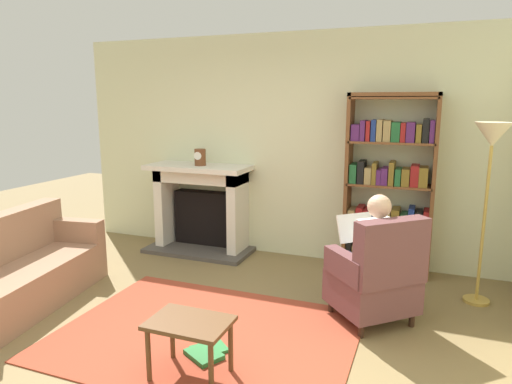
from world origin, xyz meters
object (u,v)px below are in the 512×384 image
object	(u,v)px
sofa_floral	(19,272)
floor_lamp	(491,151)
armchair_reading	(377,277)
bookshelf	(389,187)
side_table	(190,329)
fireplace	(202,205)
mantel_clock	(200,157)
seated_reader	(370,251)

from	to	relation	value
sofa_floral	floor_lamp	xyz separation A→B (m)	(4.06, 1.61, 1.14)
armchair_reading	sofa_floral	world-z (taller)	armchair_reading
bookshelf	side_table	distance (m)	2.86
fireplace	mantel_clock	world-z (taller)	mantel_clock
mantel_clock	sofa_floral	xyz separation A→B (m)	(-0.89, -1.99, -0.90)
fireplace	seated_reader	world-z (taller)	seated_reader
seated_reader	armchair_reading	bearing A→B (deg)	90.00
fireplace	armchair_reading	bearing A→B (deg)	-28.39
sofa_floral	side_table	world-z (taller)	sofa_floral
armchair_reading	seated_reader	distance (m)	0.23
fireplace	armchair_reading	distance (m)	2.67
seated_reader	fireplace	bearing A→B (deg)	-69.90
seated_reader	floor_lamp	bearing A→B (deg)	173.93
armchair_reading	fireplace	bearing A→B (deg)	-70.77
sofa_floral	side_table	xyz separation A→B (m)	(2.08, -0.46, 0.04)
mantel_clock	fireplace	bearing A→B (deg)	112.78
mantel_clock	seated_reader	bearing A→B (deg)	-25.93
mantel_clock	side_table	distance (m)	2.86
seated_reader	side_table	distance (m)	1.73
side_table	floor_lamp	world-z (taller)	floor_lamp
armchair_reading	floor_lamp	distance (m)	1.56
fireplace	sofa_floral	size ratio (longest dim) A/B	0.75
armchair_reading	side_table	size ratio (longest dim) A/B	1.73
fireplace	side_table	world-z (taller)	fireplace
bookshelf	armchair_reading	bearing A→B (deg)	-88.12
bookshelf	floor_lamp	distance (m)	1.16
side_table	floor_lamp	size ratio (longest dim) A/B	0.33
seated_reader	sofa_floral	size ratio (longest dim) A/B	0.64
fireplace	mantel_clock	distance (m)	0.64
mantel_clock	floor_lamp	world-z (taller)	floor_lamp
sofa_floral	mantel_clock	bearing A→B (deg)	-32.66
seated_reader	sofa_floral	bearing A→B (deg)	-26.03
sofa_floral	side_table	size ratio (longest dim) A/B	3.19
bookshelf	side_table	xyz separation A→B (m)	(-1.06, -2.59, -0.61)
armchair_reading	side_table	distance (m)	1.70
fireplace	mantel_clock	size ratio (longest dim) A/B	6.56
mantel_clock	bookshelf	world-z (taller)	bookshelf
seated_reader	floor_lamp	xyz separation A→B (m)	(0.95, 0.70, 0.84)
bookshelf	floor_lamp	xyz separation A→B (m)	(0.91, -0.52, 0.48)
side_table	bookshelf	bearing A→B (deg)	67.65
armchair_reading	sofa_floral	xyz separation A→B (m)	(-3.19, -0.83, -0.10)
fireplace	floor_lamp	world-z (taller)	floor_lamp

